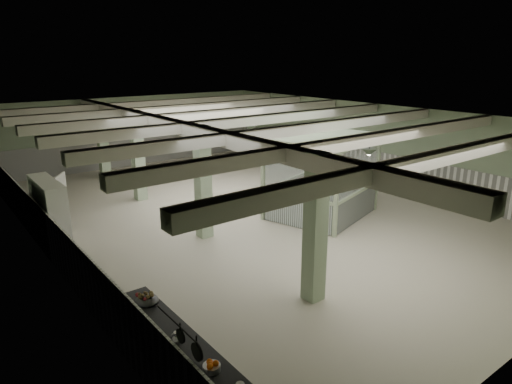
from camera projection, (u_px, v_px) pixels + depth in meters
floor at (248, 212)px, 17.06m from camera, size 20.00×20.00×0.00m
ceiling at (248, 116)px, 16.02m from camera, size 14.00×20.00×0.02m
wall_back at (136, 131)px, 24.15m from camera, size 14.00×0.02×3.60m
wall_left at (42, 202)px, 12.46m from camera, size 0.02×20.00×3.60m
wall_right at (372, 144)px, 20.61m from camera, size 0.02×20.00×3.60m
wainscot_left at (48, 237)px, 12.78m from camera, size 0.05×19.90×1.50m
wainscot_right at (370, 166)px, 20.90m from camera, size 0.05×19.90×1.50m
wainscot_back at (138, 150)px, 24.43m from camera, size 13.90×0.05×1.50m
girder at (185, 129)px, 14.63m from camera, size 0.45×19.90×0.40m
beam_a at (443, 157)px, 10.37m from camera, size 13.90×0.35×0.32m
beam_b at (358, 141)px, 12.27m from camera, size 13.90×0.35×0.32m
beam_c at (296, 130)px, 14.17m from camera, size 13.90×0.35×0.32m
beam_d at (248, 121)px, 16.07m from camera, size 13.90×0.35×0.32m
beam_e at (210, 114)px, 17.97m from camera, size 13.90×0.35×0.32m
beam_f at (180, 108)px, 19.88m from camera, size 13.90×0.35×0.32m
beam_g at (155, 104)px, 21.78m from camera, size 13.90×0.35×0.32m
column_a at (315, 229)px, 10.52m from camera, size 0.42×0.42×3.60m
column_b at (203, 183)px, 14.32m from camera, size 0.42×0.42×3.60m
column_c at (138, 156)px, 18.13m from camera, size 0.42×0.42×3.60m
column_d at (103, 141)px, 21.17m from camera, size 0.42×0.42×3.60m
hook_rail at (176, 324)px, 6.71m from camera, size 0.02×1.20×0.02m
pendant_front at (369, 152)px, 12.67m from camera, size 0.44×0.44×0.22m
pendant_mid at (251, 128)px, 16.85m from camera, size 0.44×0.44×0.22m
pendant_back at (185, 115)px, 20.65m from camera, size 0.44×0.44×0.22m
prep_counter at (183, 370)px, 7.82m from camera, size 0.83×4.73×0.91m
pitcher_far at (177, 339)px, 7.72m from camera, size 0.24×0.25×0.26m
veg_colander at (147, 298)px, 9.07m from camera, size 0.56×0.56×0.21m
orange_bowl at (212, 368)px, 7.12m from camera, size 0.34×0.34×0.10m
skillet_near at (197, 352)px, 6.42m from camera, size 0.04×0.28×0.28m
skillet_far at (181, 336)px, 6.79m from camera, size 0.03×0.23×0.23m
walkin_cooler at (51, 216)px, 13.67m from camera, size 0.98×2.25×2.06m
guard_booth at (322, 163)px, 16.30m from camera, size 4.36×3.98×2.94m
filing_cabinet at (363, 190)px, 17.42m from camera, size 0.68×0.78×1.40m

